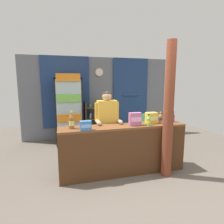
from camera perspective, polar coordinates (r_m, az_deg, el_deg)
ground_plane at (r=4.51m, az=0.81°, el=-13.80°), size 7.93×7.93×0.00m
back_wall_curtained at (r=5.99m, az=-4.26°, el=4.61°), size 4.66×0.22×2.52m
stall_counter at (r=3.58m, az=3.90°, el=-10.44°), size 2.42×0.45×0.94m
timber_post at (r=3.54m, az=16.90°, el=-0.52°), size 0.21×0.19×2.48m
drink_fridge at (r=5.39m, az=-13.09°, el=1.74°), size 0.74×0.66×1.98m
bottle_shelf_rack at (r=5.78m, az=-5.92°, el=-2.43°), size 0.48×0.28×1.16m
plastic_lawn_chair at (r=5.63m, az=9.11°, el=-3.94°), size 0.61×0.61×0.86m
shopkeeper at (r=3.83m, az=-1.53°, el=-2.48°), size 0.51×0.42×1.57m
soda_bottle_iced_tea at (r=3.36m, az=-12.28°, el=-2.76°), size 0.09×0.09×0.32m
soda_bottle_orange_soda at (r=3.94m, az=14.57°, el=-1.75°), size 0.07×0.07×0.21m
soda_bottle_grape_soda at (r=4.05m, az=18.09°, el=-1.58°), size 0.08×0.08×0.22m
soda_bottle_lime_soda at (r=3.57m, az=11.06°, el=-2.68°), size 0.07×0.07×0.22m
snack_box_biscuit at (r=3.22m, az=-8.04°, el=-4.11°), size 0.19×0.11×0.16m
snack_box_instant_noodle at (r=3.80m, az=11.97°, el=-1.78°), size 0.22×0.16×0.22m
snack_box_wafer at (r=3.56m, az=7.07°, el=-2.14°), size 0.23×0.11×0.25m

